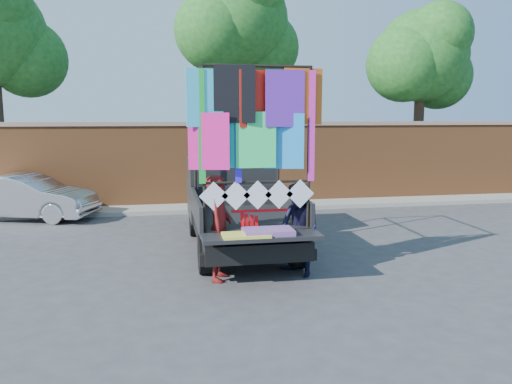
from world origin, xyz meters
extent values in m
plane|color=#38383A|center=(0.00, 0.00, 0.00)|extent=(90.00, 90.00, 0.00)
cube|color=#95542B|center=(0.00, 7.00, 1.25)|extent=(30.00, 0.35, 2.50)
cube|color=gray|center=(0.00, 7.00, 2.55)|extent=(30.00, 0.45, 0.12)
cube|color=gray|center=(0.00, 6.30, 0.06)|extent=(30.00, 1.20, 0.12)
sphere|color=#164F1D|center=(-5.60, 8.60, 4.55)|extent=(2.40, 2.40, 2.40)
cylinder|color=#38281C|center=(1.00, 8.20, 2.73)|extent=(0.36, 0.36, 5.46)
sphere|color=#164F1D|center=(1.00, 8.20, 5.85)|extent=(3.20, 3.20, 3.20)
sphere|color=#164F1D|center=(1.90, 8.60, 5.07)|extent=(2.40, 2.40, 2.40)
sphere|color=#164F1D|center=(0.20, 7.90, 5.46)|extent=(2.60, 2.60, 2.60)
cylinder|color=#38281C|center=(7.50, 8.20, 2.27)|extent=(0.36, 0.36, 4.55)
sphere|color=#164F1D|center=(7.50, 8.20, 4.88)|extent=(3.20, 3.20, 3.20)
sphere|color=#164F1D|center=(8.40, 8.60, 4.23)|extent=(2.40, 2.40, 2.40)
sphere|color=#164F1D|center=(6.70, 7.90, 4.55)|extent=(2.60, 2.60, 2.60)
sphere|color=#164F1D|center=(7.80, 7.60, 5.52)|extent=(2.20, 2.20, 2.20)
cylinder|color=black|center=(-0.84, 3.08, 0.36)|extent=(0.24, 0.71, 0.71)
cylinder|color=black|center=(-0.84, 0.17, 0.36)|extent=(0.24, 0.71, 0.71)
cylinder|color=black|center=(0.83, 3.08, 0.36)|extent=(0.24, 0.71, 0.71)
cylinder|color=black|center=(0.83, 0.17, 0.36)|extent=(0.24, 0.71, 0.71)
cube|color=black|center=(-0.01, 1.57, 0.54)|extent=(1.83, 4.52, 0.32)
cube|color=black|center=(-0.01, 0.76, 0.84)|extent=(1.94, 2.48, 0.11)
cube|color=black|center=(-0.95, 0.76, 1.08)|extent=(0.06, 2.48, 0.48)
cube|color=black|center=(0.94, 0.76, 1.08)|extent=(0.06, 2.48, 0.48)
cube|color=black|center=(-0.01, 1.98, 1.08)|extent=(1.94, 0.06, 0.48)
cube|color=black|center=(-0.01, 3.02, 1.13)|extent=(1.94, 1.72, 1.35)
cube|color=#8C9EAD|center=(-0.01, 2.54, 1.56)|extent=(1.72, 0.06, 0.59)
cube|color=#8C9EAD|center=(-0.01, 3.83, 1.35)|extent=(1.72, 0.11, 0.75)
cube|color=black|center=(-0.01, 4.21, 0.86)|extent=(1.88, 0.97, 0.59)
cube|color=black|center=(-0.01, -0.74, 0.86)|extent=(1.94, 0.59, 0.06)
cube|color=black|center=(-0.01, -0.50, 0.45)|extent=(1.99, 0.16, 0.19)
cylinder|color=black|center=(-0.89, -0.37, 2.24)|extent=(0.05, 0.05, 2.69)
cylinder|color=black|center=(-0.89, 1.89, 2.24)|extent=(0.05, 0.05, 2.69)
cylinder|color=black|center=(0.88, -0.37, 2.24)|extent=(0.05, 0.05, 2.69)
cylinder|color=black|center=(0.88, 1.89, 2.24)|extent=(0.05, 0.05, 2.69)
cylinder|color=black|center=(-0.01, -0.37, 3.58)|extent=(1.83, 0.05, 0.05)
cylinder|color=black|center=(-0.01, 1.89, 3.58)|extent=(1.83, 0.05, 0.05)
cylinder|color=black|center=(-0.89, 0.76, 3.58)|extent=(0.05, 2.31, 0.05)
cylinder|color=black|center=(0.88, 0.76, 3.58)|extent=(0.05, 2.31, 0.05)
cylinder|color=black|center=(-0.01, -0.37, 1.70)|extent=(1.83, 0.04, 0.04)
cube|color=#35D0FF|center=(-0.81, -0.39, 3.10)|extent=(0.67, 0.02, 0.91)
cube|color=black|center=(-0.41, -0.43, 3.10)|extent=(0.67, 0.02, 0.91)
cube|color=red|center=(-0.01, -0.39, 3.10)|extent=(0.67, 0.02, 0.91)
cube|color=purple|center=(0.40, -0.43, 3.10)|extent=(0.67, 0.02, 0.91)
cube|color=#C65817|center=(0.80, -0.39, 3.10)|extent=(0.67, 0.02, 0.91)
cube|color=#F61B8E|center=(-0.81, -0.43, 2.40)|extent=(0.67, 0.02, 0.91)
cube|color=#0DBDB1|center=(-0.41, -0.39, 2.40)|extent=(0.67, 0.02, 0.91)
cube|color=#2AF278|center=(-0.01, -0.43, 2.40)|extent=(0.67, 0.02, 0.91)
cube|color=#1A8EF2|center=(0.40, -0.39, 2.40)|extent=(0.67, 0.02, 0.91)
cube|color=green|center=(-0.92, -0.41, 2.61)|extent=(0.11, 0.01, 1.83)
cube|color=#EF27B4|center=(0.91, -0.41, 2.61)|extent=(0.11, 0.01, 1.83)
cube|color=#2C1CFF|center=(-0.33, -0.41, 2.61)|extent=(0.11, 0.01, 1.83)
cube|color=white|center=(-0.74, -0.40, 1.49)|extent=(0.49, 0.01, 0.49)
cube|color=white|center=(-0.37, -0.40, 1.49)|extent=(0.49, 0.01, 0.49)
cube|color=white|center=(-0.01, -0.40, 1.49)|extent=(0.49, 0.01, 0.49)
cube|color=white|center=(0.36, -0.40, 1.49)|extent=(0.49, 0.01, 0.49)
cube|color=white|center=(0.73, -0.40, 1.49)|extent=(0.49, 0.01, 0.49)
cube|color=#D02E4C|center=(0.10, -0.74, 0.94)|extent=(0.81, 0.48, 0.09)
cube|color=#DDD846|center=(-0.27, -0.82, 0.91)|extent=(0.75, 0.43, 0.04)
imported|color=#B2B3BA|center=(-5.21, 5.80, 0.61)|extent=(3.92, 2.39, 1.22)
imported|color=maroon|center=(-0.64, -0.20, 0.90)|extent=(0.60, 0.75, 1.81)
imported|color=black|center=(0.77, -0.21, 0.82)|extent=(0.93, 1.00, 1.65)
cube|color=red|center=(0.07, -0.21, 1.18)|extent=(0.97, 0.06, 0.04)
cube|color=red|center=(-0.24, -0.23, 0.88)|extent=(0.06, 0.02, 0.56)
cube|color=red|center=(-0.16, -0.23, 0.86)|extent=(0.06, 0.02, 0.56)
cube|color=red|center=(-0.08, -0.23, 0.84)|extent=(0.06, 0.02, 0.56)
cube|color=red|center=(0.01, -0.23, 0.82)|extent=(0.06, 0.02, 0.56)
camera|label=1|loc=(-1.54, -8.45, 2.79)|focal=35.00mm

